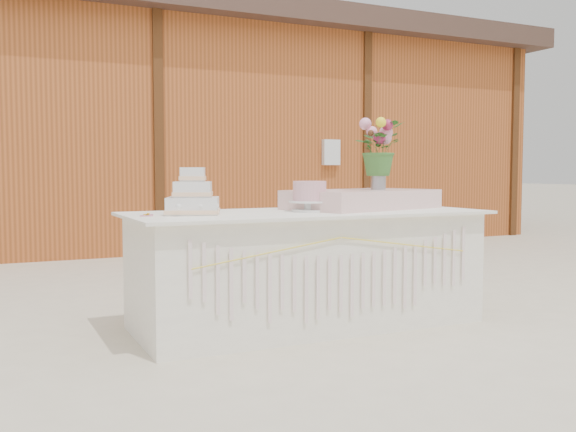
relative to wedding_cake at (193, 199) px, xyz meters
name	(u,v)px	position (x,y,z in m)	size (l,w,h in m)	color
ground	(307,324)	(0.78, -0.04, -0.87)	(80.00, 80.00, 0.00)	beige
barn	(125,129)	(0.77, 5.96, 0.81)	(12.60, 4.60, 3.30)	#A75223
cake_table	(307,268)	(0.78, -0.04, -0.48)	(2.40, 1.00, 0.77)	white
wedding_cake	(193,199)	(0.00, 0.00, 0.00)	(0.42, 0.42, 0.29)	silver
pink_cake_stand	(310,195)	(0.79, -0.06, 0.01)	(0.28, 0.28, 0.20)	white
satin_runner	(362,199)	(1.28, 0.08, -0.03)	(1.07, 0.62, 0.13)	beige
flower_vase	(378,179)	(1.43, 0.10, 0.11)	(0.11, 0.11, 0.15)	#A4A3A8
bouquet	(379,142)	(1.43, 0.10, 0.38)	(0.36, 0.31, 0.40)	#35692A
loose_flowers	(151,215)	(-0.27, -0.04, -0.09)	(0.12, 0.30, 0.02)	pink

